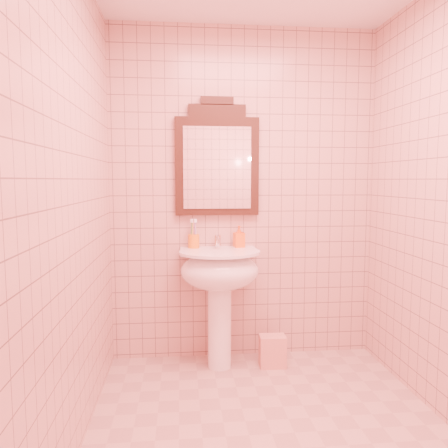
{
  "coord_description": "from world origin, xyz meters",
  "views": [
    {
      "loc": [
        -0.48,
        -2.19,
        1.37
      ],
      "look_at": [
        -0.21,
        0.55,
        1.09
      ],
      "focal_mm": 35.0,
      "sensor_mm": 36.0,
      "label": 1
    }
  ],
  "objects": [
    {
      "name": "floor",
      "position": [
        0.0,
        0.0,
        0.0
      ],
      "size": [
        2.2,
        2.2,
        0.0
      ],
      "primitive_type": "plane",
      "color": "tan",
      "rests_on": "ground"
    },
    {
      "name": "back_wall",
      "position": [
        0.0,
        1.1,
        1.25
      ],
      "size": [
        2.0,
        0.02,
        2.5
      ],
      "primitive_type": "cube",
      "color": "tan",
      "rests_on": "floor"
    },
    {
      "name": "pedestal_sink",
      "position": [
        -0.21,
        0.87,
        0.66
      ],
      "size": [
        0.58,
        0.58,
        0.86
      ],
      "color": "white",
      "rests_on": "floor"
    },
    {
      "name": "faucet",
      "position": [
        -0.21,
        1.01,
        0.92
      ],
      "size": [
        0.04,
        0.16,
        0.11
      ],
      "color": "white",
      "rests_on": "pedestal_sink"
    },
    {
      "name": "mirror",
      "position": [
        -0.21,
        1.07,
        1.51
      ],
      "size": [
        0.62,
        0.06,
        0.87
      ],
      "color": "black",
      "rests_on": "back_wall"
    },
    {
      "name": "toothbrush_cup",
      "position": [
        -0.38,
        1.02,
        0.92
      ],
      "size": [
        0.08,
        0.08,
        0.19
      ],
      "rotation": [
        0.0,
        0.0,
        -0.38
      ],
      "color": "orange",
      "rests_on": "pedestal_sink"
    },
    {
      "name": "soap_dispenser",
      "position": [
        -0.05,
        1.02,
        0.94
      ],
      "size": [
        0.09,
        0.09,
        0.16
      ],
      "primitive_type": "imported",
      "rotation": [
        0.0,
        0.0,
        0.19
      ],
      "color": "orange",
      "rests_on": "pedestal_sink"
    },
    {
      "name": "towel",
      "position": [
        0.18,
        0.85,
        0.12
      ],
      "size": [
        0.19,
        0.13,
        0.23
      ],
      "primitive_type": "cube",
      "rotation": [
        0.0,
        0.0,
        -0.03
      ],
      "color": "pink",
      "rests_on": "floor"
    }
  ]
}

